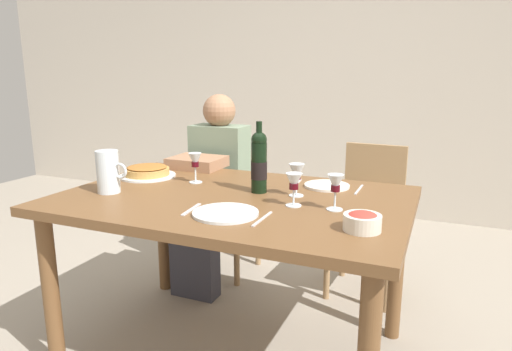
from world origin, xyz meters
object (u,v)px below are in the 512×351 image
at_px(wine_glass_spare, 335,185).
at_px(baked_tart, 147,171).
at_px(chair_left, 229,195).
at_px(dinner_plate_right_setting, 327,186).
at_px(wine_glass_centre, 297,173).
at_px(dinner_plate_left_setting, 226,213).
at_px(water_pitcher, 108,174).
at_px(dining_table, 233,216).
at_px(salad_bowl, 362,221).
at_px(chair_right, 369,209).
at_px(wine_bottle, 259,162).
at_px(diner_left, 212,186).
at_px(wine_glass_left_diner, 195,162).
at_px(wine_glass_right_diner, 294,183).

bearing_deg(wine_glass_spare, baked_tart, 169.28).
height_order(wine_glass_spare, chair_left, wine_glass_spare).
height_order(wine_glass_spare, dinner_plate_right_setting, wine_glass_spare).
height_order(wine_glass_centre, dinner_plate_left_setting, wine_glass_centre).
distance_m(water_pitcher, wine_glass_centre, 0.84).
xyz_separation_m(wine_glass_centre, wine_glass_spare, (0.20, -0.14, -0.00)).
height_order(dining_table, salad_bowl, salad_bowl).
bearing_deg(chair_right, wine_glass_spare, 93.47).
relative_size(wine_glass_spare, dinner_plate_left_setting, 0.56).
relative_size(wine_bottle, baked_tart, 1.11).
bearing_deg(wine_bottle, chair_right, 65.11).
bearing_deg(dinner_plate_left_setting, baked_tart, 147.75).
bearing_deg(dinner_plate_left_setting, wine_bottle, 91.68).
height_order(salad_bowl, wine_glass_spare, wine_glass_spare).
bearing_deg(diner_left, wine_bottle, 135.07).
relative_size(wine_bottle, diner_left, 0.28).
bearing_deg(dinner_plate_right_setting, wine_glass_left_diner, -164.98).
distance_m(water_pitcher, chair_right, 1.50).
bearing_deg(chair_left, diner_left, 90.01).
bearing_deg(salad_bowl, dinner_plate_left_setting, -177.39).
xyz_separation_m(baked_tart, chair_left, (0.12, 0.70, -0.29)).
xyz_separation_m(salad_bowl, chair_left, (-1.05, 1.10, -0.30)).
bearing_deg(baked_tart, wine_glass_spare, -10.72).
xyz_separation_m(wine_bottle, diner_left, (-0.53, 0.53, -0.28)).
bearing_deg(water_pitcher, wine_glass_left_diner, 50.37).
distance_m(baked_tart, diner_left, 0.51).
height_order(dining_table, diner_left, diner_left).
xyz_separation_m(wine_bottle, wine_glass_centre, (0.17, 0.00, -0.04)).
bearing_deg(wine_glass_centre, chair_left, 132.76).
distance_m(salad_bowl, diner_left, 1.37).
distance_m(salad_bowl, wine_glass_left_diner, 0.95).
height_order(wine_glass_left_diner, dinner_plate_left_setting, wine_glass_left_diner).
bearing_deg(baked_tart, dinner_plate_left_setting, -32.25).
relative_size(dining_table, wine_glass_left_diner, 10.22).
bearing_deg(chair_left, dining_table, 117.40).
xyz_separation_m(dinner_plate_left_setting, diner_left, (-0.54, 0.89, -0.15)).
relative_size(salad_bowl, wine_glass_right_diner, 0.96).
bearing_deg(wine_glass_left_diner, wine_bottle, -7.61).
bearing_deg(wine_glass_spare, chair_right, 90.13).
bearing_deg(wine_glass_left_diner, wine_glass_spare, -13.85).
bearing_deg(wine_glass_centre, salad_bowl, -44.40).
bearing_deg(dining_table, water_pitcher, -162.99).
bearing_deg(wine_glass_left_diner, wine_glass_centre, -4.68).
bearing_deg(chair_right, salad_bowl, 100.53).
distance_m(dining_table, water_pitcher, 0.59).
height_order(wine_glass_spare, chair_right, wine_glass_spare).
height_order(water_pitcher, chair_right, water_pitcher).
bearing_deg(dining_table, dinner_plate_left_setting, -70.18).
relative_size(dining_table, diner_left, 1.29).
distance_m(baked_tart, dinner_plate_right_setting, 0.92).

